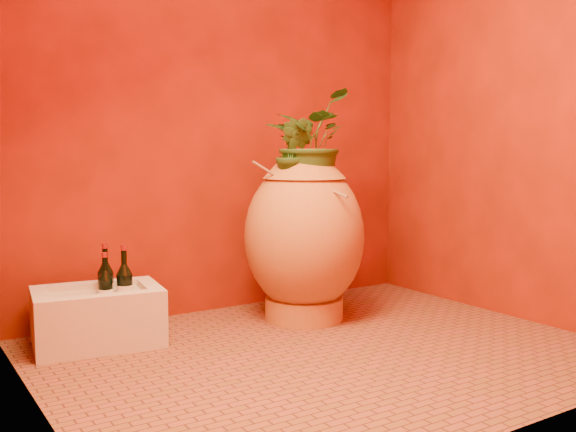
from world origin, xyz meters
TOP-DOWN VIEW (x-y plane):
  - floor at (0.00, 0.00)m, footprint 2.50×2.50m
  - wall_back at (0.00, 1.00)m, footprint 2.50×0.02m
  - wall_left at (-1.25, 0.00)m, footprint 0.02×2.00m
  - wall_right at (1.25, 0.00)m, footprint 0.02×2.00m
  - amphora at (0.24, 0.54)m, footprint 0.68×0.68m
  - stone_basin at (-0.85, 0.69)m, footprint 0.63×0.47m
  - wine_bottle_a at (-0.72, 0.66)m, footprint 0.08×0.08m
  - wine_bottle_b at (-0.78, 0.76)m, footprint 0.08×0.08m
  - wine_bottle_c at (-0.81, 0.68)m, footprint 0.07×0.07m
  - wall_tap at (0.28, 0.91)m, footprint 0.08×0.16m
  - plant_main at (0.26, 0.54)m, footprint 0.65×0.64m
  - plant_side at (0.14, 0.49)m, footprint 0.24×0.25m

SIDE VIEW (x-z plane):
  - floor at x=0.00m, z-range 0.00..0.00m
  - stone_basin at x=-0.85m, z-range -0.01..0.27m
  - wine_bottle_c at x=-0.81m, z-range 0.11..0.40m
  - wine_bottle_a at x=-0.72m, z-range 0.10..0.43m
  - wine_bottle_b at x=-0.78m, z-range 0.10..0.43m
  - amphora at x=0.24m, z-range 0.00..0.93m
  - wall_tap at x=0.28m, z-range 0.61..0.79m
  - plant_side at x=0.14m, z-range 0.73..1.09m
  - plant_main at x=0.26m, z-range 0.70..1.25m
  - wall_back at x=0.00m, z-range 0.00..2.50m
  - wall_left at x=-1.25m, z-range 0.00..2.50m
  - wall_right at x=1.25m, z-range 0.00..2.50m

